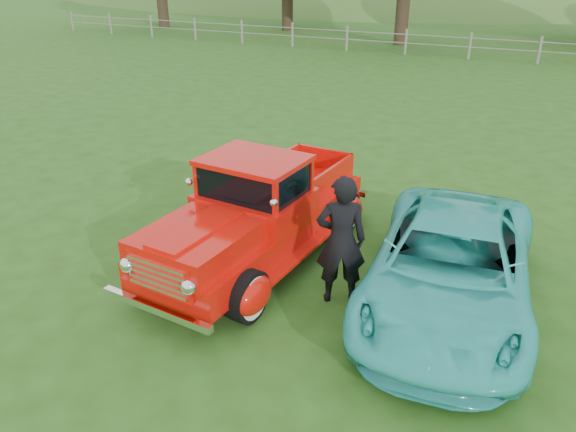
% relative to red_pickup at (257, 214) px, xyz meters
% --- Properties ---
extents(ground, '(140.00, 140.00, 0.00)m').
position_rel_red_pickup_xyz_m(ground, '(0.45, -1.30, -0.80)').
color(ground, '#264913').
rests_on(ground, ground).
extents(distant_hills, '(116.00, 60.00, 18.00)m').
position_rel_red_pickup_xyz_m(distant_hills, '(-3.64, 58.16, -5.34)').
color(distant_hills, '#396625').
rests_on(distant_hills, ground).
extents(fence_line, '(48.00, 0.12, 1.20)m').
position_rel_red_pickup_xyz_m(fence_line, '(0.45, 20.70, -0.19)').
color(fence_line, gray).
rests_on(fence_line, ground).
extents(red_pickup, '(2.62, 5.14, 1.78)m').
position_rel_red_pickup_xyz_m(red_pickup, '(0.00, 0.00, 0.00)').
color(red_pickup, black).
rests_on(red_pickup, ground).
extents(teal_sedan, '(2.48, 4.84, 1.31)m').
position_rel_red_pickup_xyz_m(teal_sedan, '(3.09, -0.15, -0.14)').
color(teal_sedan, '#2FBCB2').
rests_on(teal_sedan, ground).
extents(man, '(0.84, 0.71, 1.94)m').
position_rel_red_pickup_xyz_m(man, '(1.63, -0.61, 0.17)').
color(man, black).
rests_on(man, ground).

